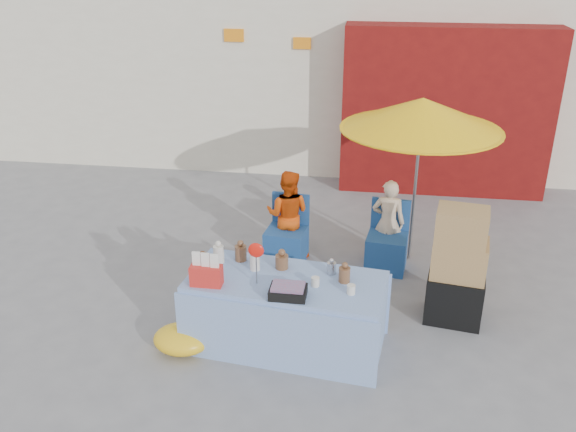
% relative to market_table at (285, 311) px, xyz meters
% --- Properties ---
extents(ground, '(80.00, 80.00, 0.00)m').
position_rel_market_table_xyz_m(ground, '(-0.34, 0.32, -0.38)').
color(ground, slate).
rests_on(ground, ground).
extents(market_table, '(2.04, 1.14, 1.18)m').
position_rel_market_table_xyz_m(market_table, '(0.00, 0.00, 0.00)').
color(market_table, '#89A6DB').
rests_on(market_table, ground).
extents(chair_left, '(0.53, 0.53, 0.85)m').
position_rel_market_table_xyz_m(chair_left, '(-0.24, 1.73, -0.13)').
color(chair_left, navy).
rests_on(chair_left, ground).
extents(chair_right, '(0.53, 0.53, 0.85)m').
position_rel_market_table_xyz_m(chair_right, '(1.01, 1.73, -0.13)').
color(chair_right, navy).
rests_on(chair_right, ground).
extents(vendor_orange, '(0.62, 0.51, 1.17)m').
position_rel_market_table_xyz_m(vendor_orange, '(-0.24, 1.87, 0.20)').
color(vendor_orange, '#D9480B').
rests_on(vendor_orange, ground).
extents(vendor_beige, '(0.44, 0.32, 1.12)m').
position_rel_market_table_xyz_m(vendor_beige, '(1.01, 1.87, 0.17)').
color(vendor_beige, beige).
rests_on(vendor_beige, ground).
extents(umbrella, '(1.90, 1.90, 2.09)m').
position_rel_market_table_xyz_m(umbrella, '(1.31, 2.02, 1.51)').
color(umbrella, gray).
rests_on(umbrella, ground).
extents(box_stack, '(0.65, 0.56, 1.29)m').
position_rel_market_table_xyz_m(box_stack, '(1.71, 0.71, 0.21)').
color(box_stack, black).
rests_on(box_stack, ground).
extents(tarp_bundle, '(0.66, 0.57, 0.26)m').
position_rel_market_table_xyz_m(tarp_bundle, '(-1.00, -0.26, -0.25)').
color(tarp_bundle, yellow).
rests_on(tarp_bundle, ground).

